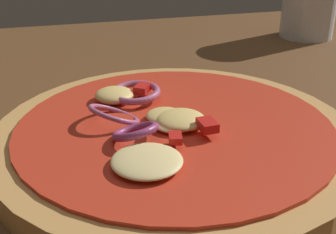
% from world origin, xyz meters
% --- Properties ---
extents(dining_table, '(1.22, 0.92, 0.03)m').
position_xyz_m(dining_table, '(0.00, 0.00, 0.02)').
color(dining_table, brown).
rests_on(dining_table, ground).
extents(pizza, '(0.28, 0.28, 0.04)m').
position_xyz_m(pizza, '(-0.06, 0.01, 0.04)').
color(pizza, tan).
rests_on(pizza, dining_table).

